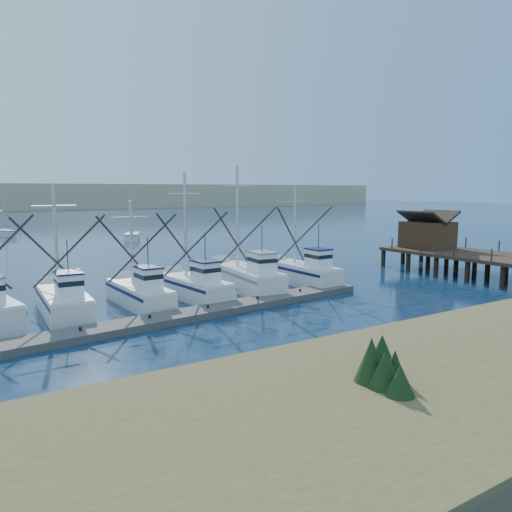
{
  "coord_description": "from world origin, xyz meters",
  "views": [
    {
      "loc": [
        -19.27,
        -20.4,
        7.75
      ],
      "look_at": [
        -1.2,
        8.0,
        3.25
      ],
      "focal_mm": 35.0,
      "sensor_mm": 36.0,
      "label": 1
    }
  ],
  "objects_px": {
    "sailboat_near": "(132,236)",
    "sailboat_far": "(5,233)",
    "timber_pier": "(458,245)",
    "floating_dock": "(165,319)"
  },
  "relations": [
    {
      "from": "sailboat_near",
      "to": "sailboat_far",
      "type": "bearing_deg",
      "value": 155.02
    },
    {
      "from": "timber_pier",
      "to": "sailboat_near",
      "type": "relative_size",
      "value": 2.47
    },
    {
      "from": "timber_pier",
      "to": "sailboat_near",
      "type": "bearing_deg",
      "value": 108.43
    },
    {
      "from": "floating_dock",
      "to": "sailboat_far",
      "type": "distance_m",
      "value": 66.58
    },
    {
      "from": "floating_dock",
      "to": "sailboat_far",
      "type": "xyz_separation_m",
      "value": [
        -1.51,
        66.56,
        0.29
      ]
    },
    {
      "from": "sailboat_far",
      "to": "timber_pier",
      "type": "bearing_deg",
      "value": -73.98
    },
    {
      "from": "floating_dock",
      "to": "timber_pier",
      "type": "distance_m",
      "value": 30.13
    },
    {
      "from": "sailboat_far",
      "to": "sailboat_near",
      "type": "bearing_deg",
      "value": -58.33
    },
    {
      "from": "timber_pier",
      "to": "sailboat_near",
      "type": "xyz_separation_m",
      "value": [
        -15.56,
        46.68,
        -2.08
      ]
    },
    {
      "from": "timber_pier",
      "to": "sailboat_far",
      "type": "distance_m",
      "value": 71.89
    }
  ]
}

